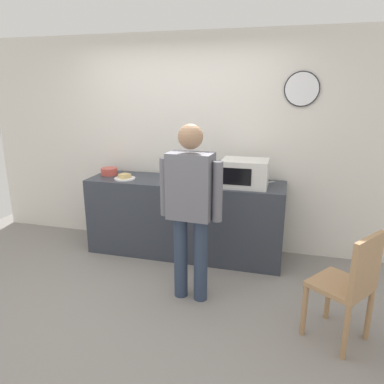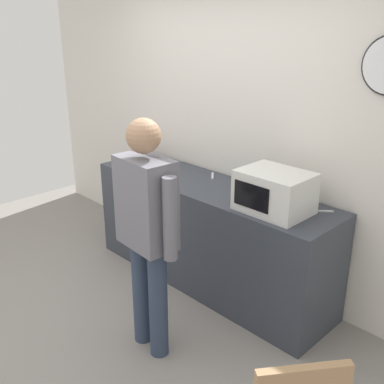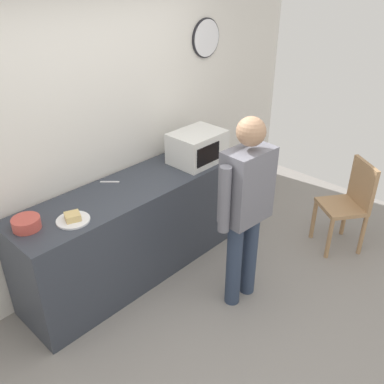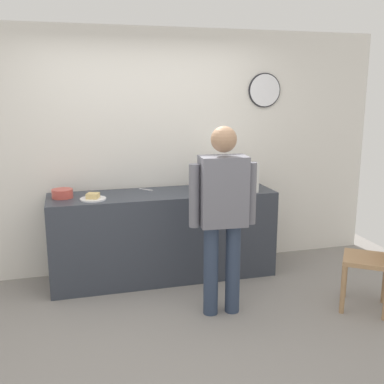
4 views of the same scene
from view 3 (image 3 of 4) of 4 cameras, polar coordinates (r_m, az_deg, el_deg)
name	(u,v)px [view 3 (image 3 of 4)]	position (r m, az deg, el deg)	size (l,w,h in m)	color
ground_plane	(232,341)	(3.54, 5.47, -19.49)	(6.00, 6.00, 0.00)	gray
back_wall	(95,135)	(3.78, -12.98, 7.53)	(5.40, 0.13, 2.60)	silver
kitchen_counter	(140,227)	(3.95, -7.08, -4.77)	(2.33, 0.62, 0.92)	#333842
microwave	(197,147)	(4.04, 0.73, 6.13)	(0.50, 0.39, 0.30)	silver
sandwich_plate	(73,219)	(3.28, -15.85, -3.51)	(0.25, 0.25, 0.07)	white
salad_bowl	(26,223)	(3.29, -21.56, -3.98)	(0.21, 0.21, 0.09)	#C64C42
fork_utensil	(110,182)	(3.78, -11.09, 1.35)	(0.17, 0.02, 0.01)	silver
spoon_utensil	(197,147)	(4.42, 0.62, 6.16)	(0.17, 0.02, 0.01)	silver
person_standing	(246,202)	(3.33, 7.33, -1.32)	(0.59, 0.27, 1.67)	#2D3A51
wooden_chair	(349,201)	(4.48, 20.56, -1.20)	(0.56, 0.56, 0.94)	#A87F56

